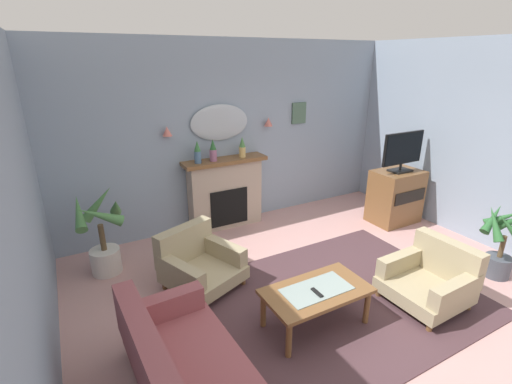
{
  "coord_description": "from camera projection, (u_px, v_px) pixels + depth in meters",
  "views": [
    {
      "loc": [
        -2.52,
        -2.46,
        2.67
      ],
      "look_at": [
        -0.29,
        1.61,
        0.94
      ],
      "focal_mm": 25.48,
      "sensor_mm": 36.0,
      "label": 1
    }
  ],
  "objects": [
    {
      "name": "tv_remote",
      "position": [
        317.0,
        293.0,
        3.63
      ],
      "size": [
        0.04,
        0.16,
        0.02
      ],
      "primitive_type": "cube",
      "color": "black",
      "rests_on": "coffee_table"
    },
    {
      "name": "tv_flatscreen",
      "position": [
        403.0,
        151.0,
        5.85
      ],
      "size": [
        0.84,
        0.24,
        0.65
      ],
      "color": "black",
      "rests_on": "tv_cabinet"
    },
    {
      "name": "floor",
      "position": [
        347.0,
        313.0,
        4.1
      ],
      "size": [
        6.71,
        6.62,
        0.1
      ],
      "primitive_type": "cube",
      "color": "#C6938E",
      "rests_on": "ground"
    },
    {
      "name": "patterned_rug",
      "position": [
        335.0,
        299.0,
        4.25
      ],
      "size": [
        3.2,
        2.4,
        0.01
      ],
      "primitive_type": "cube",
      "color": "#4C3338",
      "rests_on": "ground"
    },
    {
      "name": "coffee_table",
      "position": [
        316.0,
        294.0,
        3.72
      ],
      "size": [
        1.1,
        0.6,
        0.45
      ],
      "color": "brown",
      "rests_on": "ground"
    },
    {
      "name": "armchair_beside_couch",
      "position": [
        198.0,
        262.0,
        4.45
      ],
      "size": [
        1.04,
        1.05,
        0.71
      ],
      "color": "tan",
      "rests_on": "ground"
    },
    {
      "name": "floral_couch",
      "position": [
        184.0,
        374.0,
        2.87
      ],
      "size": [
        0.94,
        1.75,
        0.76
      ],
      "color": "#934C51",
      "rests_on": "ground"
    },
    {
      "name": "mantel_vase_centre",
      "position": [
        198.0,
        152.0,
        5.43
      ],
      "size": [
        0.11,
        0.11,
        0.34
      ],
      "color": "#4C7093",
      "rests_on": "fireplace"
    },
    {
      "name": "wall_sconce_left",
      "position": [
        167.0,
        131.0,
        5.24
      ],
      "size": [
        0.14,
        0.14,
        0.14
      ],
      "primitive_type": "cone",
      "color": "#D17066"
    },
    {
      "name": "wall_sconce_right",
      "position": [
        268.0,
        122.0,
        6.0
      ],
      "size": [
        0.14,
        0.14,
        0.14
      ],
      "primitive_type": "cone",
      "color": "#D17066"
    },
    {
      "name": "armchair_near_fireplace",
      "position": [
        431.0,
        278.0,
        4.14
      ],
      "size": [
        0.84,
        0.84,
        0.71
      ],
      "color": "tan",
      "rests_on": "ground"
    },
    {
      "name": "potted_plant_tall_palm",
      "position": [
        504.0,
        240.0,
        4.55
      ],
      "size": [
        0.63,
        0.65,
        0.96
      ],
      "color": "#474C56",
      "rests_on": "ground"
    },
    {
      "name": "framed_picture",
      "position": [
        299.0,
        113.0,
        6.31
      ],
      "size": [
        0.28,
        0.03,
        0.36
      ],
      "primitive_type": "cube",
      "color": "#4C6B56"
    },
    {
      "name": "mantel_vase_left",
      "position": [
        213.0,
        151.0,
        5.55
      ],
      "size": [
        0.11,
        0.11,
        0.34
      ],
      "color": "#9E6084",
      "rests_on": "fireplace"
    },
    {
      "name": "wall_mirror",
      "position": [
        220.0,
        123.0,
        5.64
      ],
      "size": [
        0.96,
        0.06,
        0.56
      ],
      "primitive_type": "ellipsoid",
      "color": "#B2BCC6"
    },
    {
      "name": "wall_left",
      "position": [
        12.0,
        261.0,
        2.26
      ],
      "size": [
        0.1,
        6.62,
        2.95
      ],
      "primitive_type": "cube",
      "color": "#8596A9",
      "rests_on": "ground"
    },
    {
      "name": "fireplace",
      "position": [
        226.0,
        194.0,
        5.92
      ],
      "size": [
        1.36,
        0.36,
        1.16
      ],
      "color": "tan",
      "rests_on": "ground"
    },
    {
      "name": "tv_cabinet",
      "position": [
        395.0,
        196.0,
        6.14
      ],
      "size": [
        0.8,
        0.57,
        0.9
      ],
      "color": "brown",
      "rests_on": "ground"
    },
    {
      "name": "potted_plant_corner_palm",
      "position": [
        102.0,
        237.0,
        4.63
      ],
      "size": [
        0.59,
        0.6,
        1.14
      ],
      "color": "silver",
      "rests_on": "ground"
    },
    {
      "name": "mantel_vase_right",
      "position": [
        242.0,
        147.0,
        5.78
      ],
      "size": [
        0.11,
        0.11,
        0.32
      ],
      "color": "tan",
      "rests_on": "fireplace"
    },
    {
      "name": "wall_back",
      "position": [
        235.0,
        135.0,
        5.92
      ],
      "size": [
        6.71,
        0.1,
        2.95
      ],
      "primitive_type": "cube",
      "color": "#8C9EB2",
      "rests_on": "ground"
    }
  ]
}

